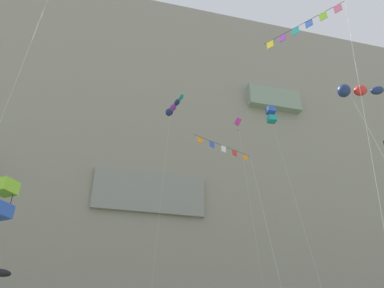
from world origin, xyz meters
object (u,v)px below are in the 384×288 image
(kite_box_high_right, at_px, (272,116))
(kite_box_front_field, at_px, (2,199))
(kite_diamond_low_center, at_px, (240,138))
(kite_windsock_low_left, at_px, (173,108))
(kite_banner_high_center, at_px, (228,159))
(kite_banner_upper_right, at_px, (306,36))
(kite_windsock_upper_left, at_px, (359,91))

(kite_box_high_right, height_order, kite_box_front_field, kite_box_high_right)
(kite_diamond_low_center, xyz_separation_m, kite_windsock_low_left, (-6.69, 5.60, 6.77))
(kite_box_high_right, distance_m, kite_banner_high_center, 9.93)
(kite_diamond_low_center, bearing_deg, kite_windsock_low_left, 140.05)
(kite_box_front_field, distance_m, kite_banner_high_center, 14.48)
(kite_banner_high_center, bearing_deg, kite_diamond_low_center, 63.04)
(kite_windsock_low_left, xyz_separation_m, kite_banner_upper_right, (3.70, -24.63, -10.62))
(kite_diamond_low_center, xyz_separation_m, kite_banner_upper_right, (-2.98, -19.03, -3.85))
(kite_box_high_right, relative_size, kite_windsock_low_left, 0.73)
(kite_box_front_field, height_order, kite_diamond_low_center, kite_diamond_low_center)
(kite_windsock_upper_left, distance_m, kite_diamond_low_center, 20.37)
(kite_windsock_upper_left, relative_size, kite_banner_upper_right, 0.81)
(kite_windsock_low_left, bearing_deg, kite_box_front_field, -124.15)
(kite_banner_upper_right, bearing_deg, kite_diamond_low_center, 81.09)
(kite_banner_high_center, bearing_deg, kite_windsock_low_left, 92.63)
(kite_box_high_right, xyz_separation_m, kite_banner_high_center, (-5.82, -3.70, -7.14))
(kite_box_front_field, bearing_deg, kite_banner_high_center, 6.67)
(kite_box_front_field, xyz_separation_m, kite_windsock_low_left, (12.74, 18.77, 21.00))
(kite_box_high_right, distance_m, kite_box_front_field, 23.41)
(kite_banner_upper_right, bearing_deg, kite_windsock_upper_left, 2.20)
(kite_windsock_low_left, bearing_deg, kite_diamond_low_center, -39.95)
(kite_banner_upper_right, bearing_deg, kite_box_front_field, 160.40)
(kite_windsock_upper_left, bearing_deg, kite_banner_upper_right, -177.80)
(kite_windsock_upper_left, xyz_separation_m, kite_banner_upper_right, (-3.02, -0.12, 3.71))
(kite_box_front_field, distance_m, kite_diamond_low_center, 27.44)
(kite_windsock_upper_left, height_order, kite_banner_upper_right, kite_banner_upper_right)
(kite_box_high_right, distance_m, kite_windsock_low_left, 17.47)
(kite_box_high_right, xyz_separation_m, kite_windsock_low_left, (-6.61, 13.49, 8.92))
(kite_box_high_right, height_order, kite_banner_high_center, kite_box_high_right)
(kite_windsock_low_left, relative_size, kite_banner_upper_right, 1.46)
(kite_banner_upper_right, bearing_deg, kite_windsock_low_left, 98.55)
(kite_windsock_upper_left, xyz_separation_m, kite_banner_high_center, (-5.93, 7.32, -1.73))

